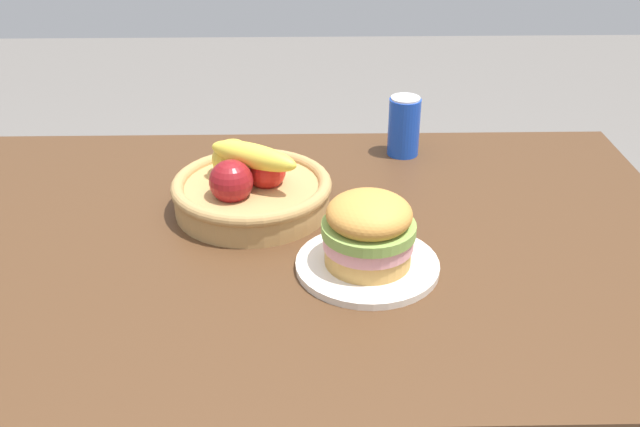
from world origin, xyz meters
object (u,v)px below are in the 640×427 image
plate (367,265)px  soda_can (404,126)px  sandwich (369,230)px  fruit_basket (250,187)px

plate → soda_can: 0.46m
sandwich → soda_can: size_ratio=1.17×
plate → sandwich: 0.06m
sandwich → fruit_basket: (-0.20, 0.20, -0.03)m
plate → sandwich: size_ratio=1.55×
plate → sandwich: (0.00, 0.00, 0.06)m
soda_can → sandwich: bearing=-103.9°
plate → soda_can: (0.11, 0.44, 0.06)m
soda_can → fruit_basket: 0.39m
soda_can → fruit_basket: bearing=-141.9°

